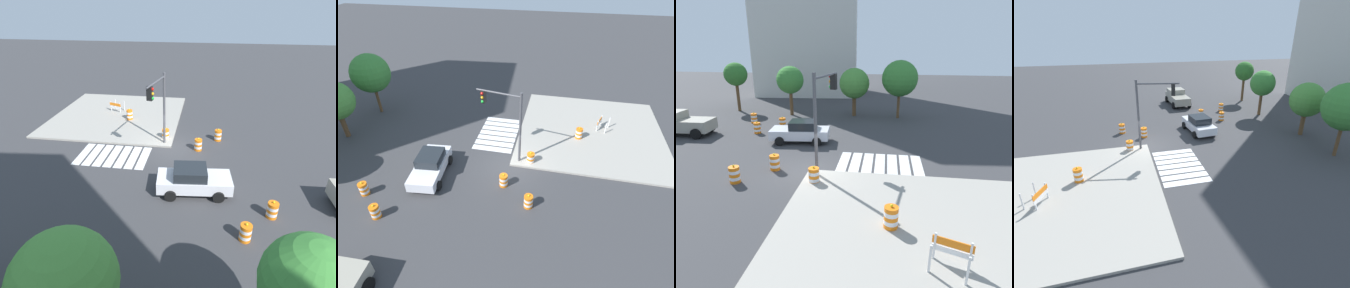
% 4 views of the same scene
% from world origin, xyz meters
% --- Properties ---
extents(ground_plane, '(120.00, 120.00, 0.00)m').
position_xyz_m(ground_plane, '(0.00, 0.00, 0.00)').
color(ground_plane, '#38383A').
extents(sidewalk_corner, '(12.00, 12.00, 0.15)m').
position_xyz_m(sidewalk_corner, '(6.00, -6.00, 0.07)').
color(sidewalk_corner, '#9E998E').
rests_on(sidewalk_corner, ground).
extents(crosswalk_stripes, '(5.10, 3.20, 0.02)m').
position_xyz_m(crosswalk_stripes, '(4.00, 1.80, 0.01)').
color(crosswalk_stripes, silver).
rests_on(crosswalk_stripes, ground).
extents(sports_car, '(4.46, 2.47, 1.63)m').
position_xyz_m(sports_car, '(-2.00, 5.22, 0.81)').
color(sports_car, silver).
rests_on(sports_car, ground).
extents(traffic_barrel_near_corner, '(0.56, 0.56, 1.02)m').
position_xyz_m(traffic_barrel_near_corner, '(-6.23, 6.86, 0.45)').
color(traffic_barrel_near_corner, orange).
rests_on(traffic_barrel_near_corner, ground).
extents(traffic_barrel_crosswalk_end, '(0.56, 0.56, 1.02)m').
position_xyz_m(traffic_barrel_crosswalk_end, '(-3.56, -1.89, 0.45)').
color(traffic_barrel_crosswalk_end, orange).
rests_on(traffic_barrel_crosswalk_end, ground).
extents(traffic_barrel_median_near, '(0.56, 0.56, 1.02)m').
position_xyz_m(traffic_barrel_median_near, '(-2.06, 0.01, 0.45)').
color(traffic_barrel_median_near, orange).
rests_on(traffic_barrel_median_near, ground).
extents(traffic_barrel_far_curb, '(0.56, 0.56, 1.02)m').
position_xyz_m(traffic_barrel_far_curb, '(0.64, -1.45, 0.45)').
color(traffic_barrel_far_curb, orange).
rests_on(traffic_barrel_far_curb, ground).
extents(traffic_barrel_lane_center, '(0.56, 0.56, 1.02)m').
position_xyz_m(traffic_barrel_lane_center, '(-4.70, 8.68, 0.45)').
color(traffic_barrel_lane_center, orange).
rests_on(traffic_barrel_lane_center, ground).
extents(traffic_barrel_on_sidewalk, '(0.56, 0.56, 1.02)m').
position_xyz_m(traffic_barrel_on_sidewalk, '(4.57, -4.94, 0.60)').
color(traffic_barrel_on_sidewalk, orange).
rests_on(traffic_barrel_on_sidewalk, sidewalk_corner).
extents(construction_barricade, '(1.42, 1.15, 1.00)m').
position_xyz_m(construction_barricade, '(6.45, -6.80, 0.72)').
color(construction_barricade, silver).
rests_on(construction_barricade, sidewalk_corner).
extents(traffic_light_pole, '(0.79, 3.25, 5.50)m').
position_xyz_m(traffic_light_pole, '(0.79, 0.52, 3.91)').
color(traffic_light_pole, '#4C4C51').
rests_on(traffic_light_pole, sidewalk_corner).
extents(street_tree_streetside_near, '(3.46, 3.46, 5.62)m').
position_xyz_m(street_tree_streetside_near, '(5.45, 13.91, 3.88)').
color(street_tree_streetside_near, brown).
rests_on(street_tree_streetside_near, ground).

